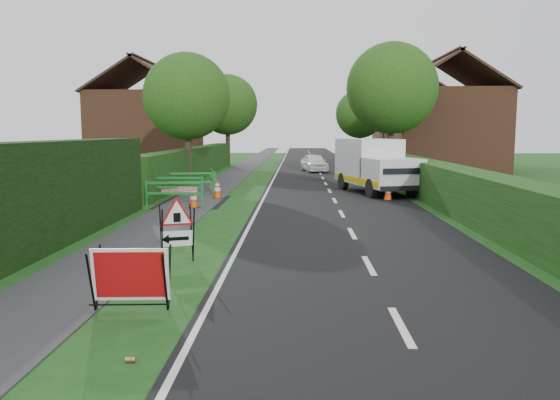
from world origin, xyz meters
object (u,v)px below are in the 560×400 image
object	(u,v)px
red_rect_sign	(130,276)
hatchback_car	(314,163)
triangle_sign	(175,225)
works_van	(375,165)

from	to	relation	value
red_rect_sign	hatchback_car	xyz separation A→B (m)	(3.64, 29.35, 0.05)
triangle_sign	hatchback_car	size ratio (longest dim) A/B	0.33
red_rect_sign	hatchback_car	bearing A→B (deg)	79.80
red_rect_sign	hatchback_car	distance (m)	29.58
red_rect_sign	triangle_sign	xyz separation A→B (m)	(0.00, 3.04, 0.26)
red_rect_sign	triangle_sign	size ratio (longest dim) A/B	1.00
triangle_sign	hatchback_car	xyz separation A→B (m)	(3.64, 26.32, -0.21)
triangle_sign	hatchback_car	bearing A→B (deg)	63.15
hatchback_car	works_van	bearing A→B (deg)	-90.03
triangle_sign	works_van	world-z (taller)	works_van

